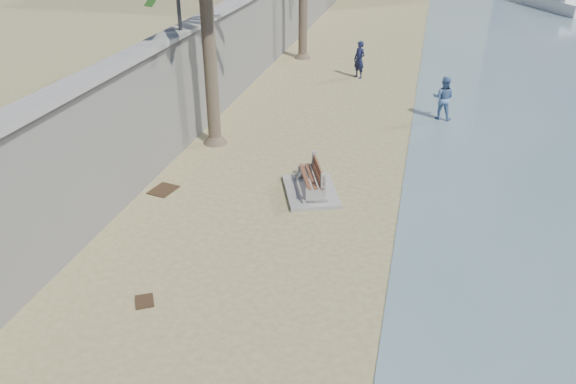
{
  "coord_description": "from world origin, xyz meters",
  "views": [
    {
      "loc": [
        2.24,
        -4.05,
        7.24
      ],
      "look_at": [
        -0.5,
        7.0,
        1.2
      ],
      "focal_mm": 35.0,
      "sensor_mm": 36.0,
      "label": 1
    }
  ],
  "objects_px": {
    "person_b": "(444,96)",
    "yacht_far": "(551,3)",
    "person_a": "(360,57)",
    "bench_far": "(311,181)"
  },
  "relations": [
    {
      "from": "person_b",
      "to": "yacht_far",
      "type": "xyz_separation_m",
      "value": [
        7.59,
        25.43,
        -0.53
      ]
    },
    {
      "from": "person_a",
      "to": "person_b",
      "type": "bearing_deg",
      "value": -14.06
    },
    {
      "from": "bench_far",
      "to": "person_b",
      "type": "xyz_separation_m",
      "value": [
        3.43,
        6.79,
        0.51
      ]
    },
    {
      "from": "bench_far",
      "to": "person_b",
      "type": "distance_m",
      "value": 7.62
    },
    {
      "from": "bench_far",
      "to": "yacht_far",
      "type": "bearing_deg",
      "value": 71.12
    },
    {
      "from": "bench_far",
      "to": "person_a",
      "type": "relative_size",
      "value": 1.25
    },
    {
      "from": "person_a",
      "to": "yacht_far",
      "type": "height_order",
      "value": "person_a"
    },
    {
      "from": "bench_far",
      "to": "yacht_far",
      "type": "distance_m",
      "value": 34.05
    },
    {
      "from": "bench_far",
      "to": "yacht_far",
      "type": "relative_size",
      "value": 0.3
    },
    {
      "from": "yacht_far",
      "to": "person_a",
      "type": "bearing_deg",
      "value": 124.75
    }
  ]
}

